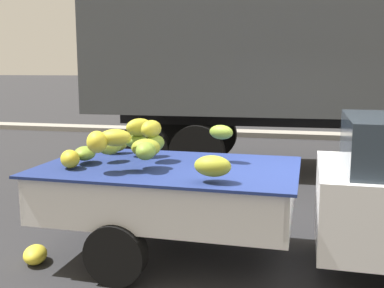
# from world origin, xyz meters

# --- Properties ---
(ground) EXTENTS (220.00, 220.00, 0.00)m
(ground) POSITION_xyz_m (0.00, 0.00, 0.00)
(ground) COLOR #28282B
(curb_strip) EXTENTS (80.00, 0.80, 0.16)m
(curb_strip) POSITION_xyz_m (0.00, 9.79, 0.08)
(curb_strip) COLOR gray
(curb_strip) RESTS_ON ground
(pickup_truck) EXTENTS (5.12, 1.90, 1.70)m
(pickup_truck) POSITION_xyz_m (0.46, -0.10, 0.89)
(pickup_truck) COLOR white
(pickup_truck) RESTS_ON ground
(semi_trailer) EXTENTS (12.08, 2.97, 3.95)m
(semi_trailer) POSITION_xyz_m (1.47, 5.01, 2.54)
(semi_trailer) COLOR #4C5156
(semi_trailer) RESTS_ON ground
(fallen_banana_bunch_near_tailgate) EXTENTS (0.39, 0.45, 0.20)m
(fallen_banana_bunch_near_tailgate) POSITION_xyz_m (-2.95, -0.58, 0.10)
(fallen_banana_bunch_near_tailgate) COLOR yellow
(fallen_banana_bunch_near_tailgate) RESTS_ON ground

